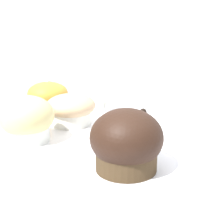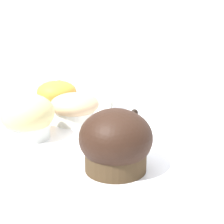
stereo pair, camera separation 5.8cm
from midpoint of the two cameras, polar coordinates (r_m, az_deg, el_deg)
The scene contains 6 objects.
wall_back at distance 1.09m, azimuth 11.72°, elevation 5.49°, with size 3.20×0.10×1.80m, color silver.
muffin_front_center at distance 0.58m, azimuth -18.14°, elevation -1.35°, with size 0.10×0.10×0.08m.
muffin_back_right at distance 0.66m, azimuth -10.08°, elevation 0.53°, with size 0.10×0.10×0.06m.
muffin_front_left at distance 0.44m, azimuth -1.11°, elevation -5.63°, with size 0.11×0.11×0.09m.
muffin_front_right at distance 0.78m, azimuth -13.77°, elevation 2.79°, with size 0.10×0.10×0.08m.
price_card at distance 0.76m, azimuth -5.03°, elevation 2.63°, with size 0.06×0.05×0.06m.
Camera 1 is at (0.18, -0.47, 1.09)m, focal length 50.00 mm.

